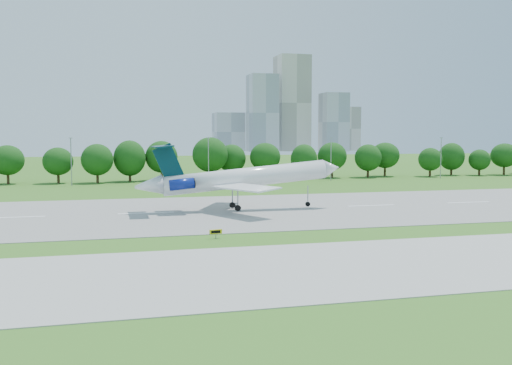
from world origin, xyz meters
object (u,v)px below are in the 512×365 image
at_px(taxi_sign_left, 216,232).
at_px(service_vehicle_b, 240,182).
at_px(service_vehicle_a, 156,182).
at_px(airliner, 236,178).

bearing_deg(taxi_sign_left, service_vehicle_b, 66.69).
xyz_separation_m(service_vehicle_a, service_vehicle_b, (21.66, -4.03, -0.06)).
bearing_deg(taxi_sign_left, service_vehicle_a, 82.28).
height_order(taxi_sign_left, service_vehicle_b, taxi_sign_left).
xyz_separation_m(airliner, service_vehicle_a, (-8.96, 56.55, -4.95)).
relative_size(airliner, taxi_sign_left, 22.29).
bearing_deg(service_vehicle_a, service_vehicle_b, -81.17).
height_order(airliner, service_vehicle_a, airliner).
bearing_deg(service_vehicle_b, airliner, 178.04).
bearing_deg(taxi_sign_left, airliner, 63.96).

